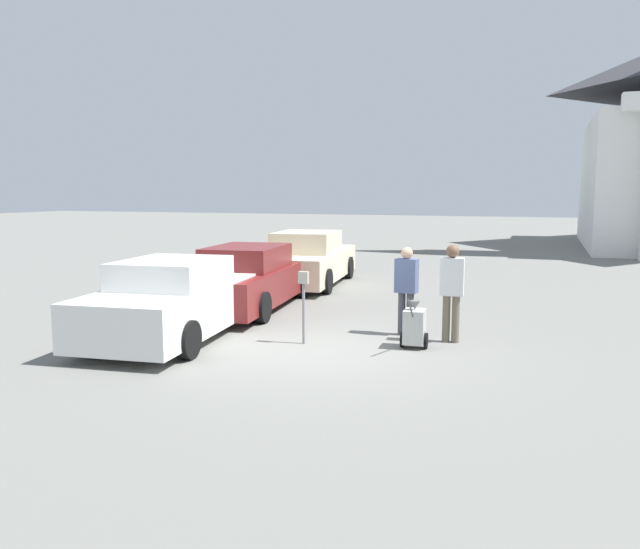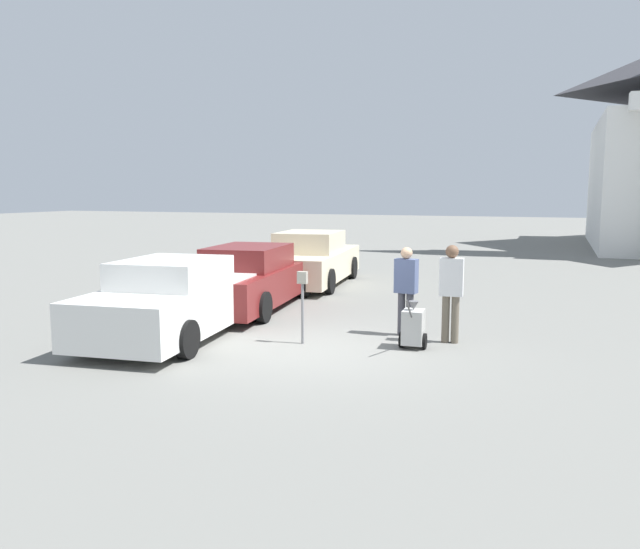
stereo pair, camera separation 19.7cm
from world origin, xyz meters
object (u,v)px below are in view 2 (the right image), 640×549
parked_car_white (176,300)px  equipment_cart (413,327)px  parked_car_cream (311,260)px  person_supervisor (451,287)px  parked_car_maroon (251,279)px  person_worker (406,285)px  parking_meter (302,293)px

parked_car_white → equipment_cart: parked_car_white is taller
parked_car_cream → person_supervisor: size_ratio=2.93×
parked_car_maroon → person_worker: (4.09, -1.55, 0.28)m
person_supervisor → parking_meter: bearing=18.7°
person_supervisor → equipment_cart: (-0.55, -0.64, -0.64)m
parked_car_white → equipment_cart: bearing=1.9°
parked_car_maroon → parked_car_cream: bearing=83.6°
parked_car_cream → parking_meter: bearing=-76.2°
parked_car_cream → person_worker: bearing=-59.5°
parked_car_white → parking_meter: bearing=-0.1°
parked_car_maroon → person_supervisor: 5.33m
parked_car_maroon → parked_car_cream: size_ratio=1.03×
person_supervisor → parked_car_cream: bearing=-52.5°
equipment_cart → person_worker: bearing=107.5°
parked_car_maroon → person_worker: person_worker is taller
parked_car_white → parked_car_cream: size_ratio=0.95×
parked_car_maroon → parking_meter: parked_car_maroon is taller
parked_car_white → parked_car_cream: (0.00, 7.03, 0.03)m
parked_car_cream → person_supervisor: 7.61m
parked_car_white → parking_meter: 2.51m
parked_car_white → parking_meter: size_ratio=3.79×
person_supervisor → equipment_cart: person_supervisor is taller
parked_car_maroon → parking_meter: size_ratio=4.10×
parked_car_white → parked_car_maroon: bearing=83.6°
parking_meter → parked_car_white: bearing=-173.8°
equipment_cart → person_supervisor: bearing=46.5°
equipment_cart → parked_car_white: bearing=-174.8°
parked_car_white → person_supervisor: 5.16m
parked_car_maroon → equipment_cart: 5.10m
parked_car_white → parked_car_cream: 7.03m
parked_car_maroon → parking_meter: (2.49, -2.87, 0.24)m
equipment_cart → parking_meter: bearing=-172.2°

